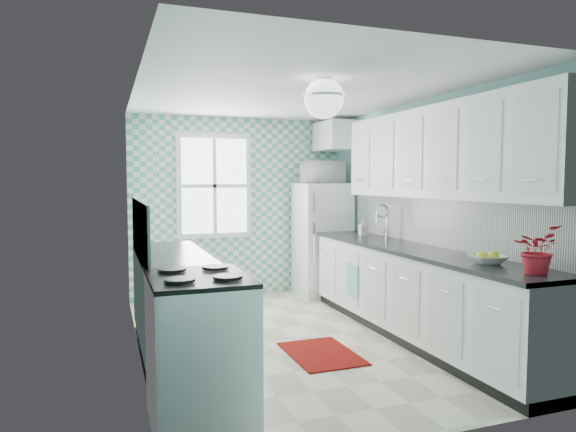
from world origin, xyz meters
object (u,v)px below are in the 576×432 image
object	(u,v)px
sink	(375,240)
microwave	(322,172)
ceiling_light	(324,98)
stove	(200,347)
fruit_bowl	(488,259)
potted_plant	(536,249)
fridge	(322,239)

from	to	relation	value
sink	microwave	size ratio (longest dim) A/B	0.95
ceiling_light	sink	distance (m)	2.21
ceiling_light	stove	distance (m)	2.28
stove	microwave	xyz separation A→B (m)	(2.31, 3.28, 1.23)
sink	microwave	bearing A→B (deg)	97.70
ceiling_light	fruit_bowl	distance (m)	1.92
stove	fruit_bowl	xyz separation A→B (m)	(2.40, 0.04, 0.46)
ceiling_light	potted_plant	size ratio (longest dim) A/B	0.96
stove	fruit_bowl	bearing A→B (deg)	3.45
fridge	potted_plant	bearing A→B (deg)	-91.59
ceiling_light	potted_plant	world-z (taller)	ceiling_light
fridge	microwave	size ratio (longest dim) A/B	2.85
stove	microwave	distance (m)	4.20
potted_plant	microwave	world-z (taller)	microwave
fruit_bowl	potted_plant	world-z (taller)	potted_plant
ceiling_light	fruit_bowl	size ratio (longest dim) A/B	1.21
stove	sink	world-z (taller)	sink
fridge	fruit_bowl	size ratio (longest dim) A/B	5.47
fruit_bowl	potted_plant	xyz separation A→B (m)	(0.00, -0.50, 0.15)
stove	potted_plant	world-z (taller)	potted_plant
fridge	stove	size ratio (longest dim) A/B	1.61
fruit_bowl	potted_plant	distance (m)	0.52
potted_plant	microwave	distance (m)	3.79
fridge	stove	distance (m)	4.02
stove	potted_plant	bearing A→B (deg)	-8.34
fruit_bowl	fridge	bearing A→B (deg)	91.60
sink	potted_plant	world-z (taller)	sink
fruit_bowl	microwave	size ratio (longest dim) A/B	0.52
stove	potted_plant	xyz separation A→B (m)	(2.40, -0.46, 0.61)
fridge	potted_plant	xyz separation A→B (m)	(0.09, -3.74, 0.33)
sink	fruit_bowl	xyz separation A→B (m)	(-0.00, -1.88, 0.04)
ceiling_light	microwave	xyz separation A→B (m)	(1.11, 2.58, -0.58)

